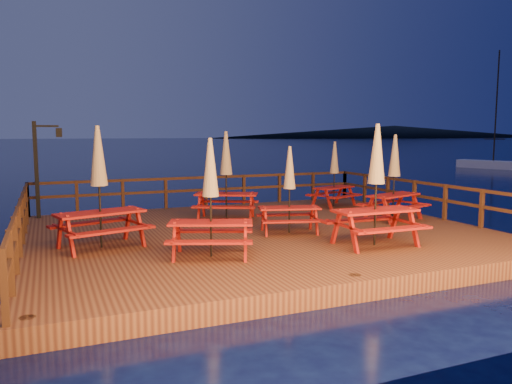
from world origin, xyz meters
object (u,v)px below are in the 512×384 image
(sailboat, at_px, (498,165))
(picnic_table_2, at_px, (226,174))
(lamp_post, at_px, (41,160))
(picnic_table_0, at_px, (99,185))
(picnic_table_1, at_px, (394,176))

(sailboat, height_order, picnic_table_2, sailboat)
(lamp_post, height_order, picnic_table_0, lamp_post)
(picnic_table_1, bearing_deg, lamp_post, 138.82)
(picnic_table_0, bearing_deg, picnic_table_2, 16.06)
(sailboat, relative_size, picnic_table_0, 3.56)
(lamp_post, bearing_deg, picnic_table_2, -25.98)
(sailboat, bearing_deg, picnic_table_2, -169.48)
(sailboat, bearing_deg, picnic_table_1, -162.06)
(lamp_post, relative_size, sailboat, 0.30)
(sailboat, relative_size, picnic_table_1, 3.85)
(lamp_post, xyz_separation_m, picnic_table_0, (1.24, -4.99, -0.33))
(picnic_table_0, distance_m, picnic_table_1, 8.64)
(picnic_table_2, bearing_deg, picnic_table_1, 3.68)
(picnic_table_0, xyz_separation_m, picnic_table_2, (3.94, 2.47, -0.06))
(sailboat, distance_m, picnic_table_0, 38.73)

